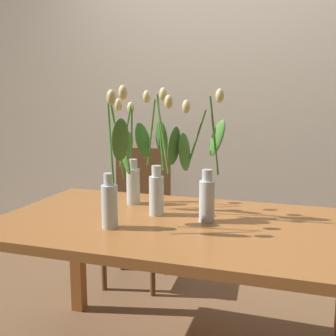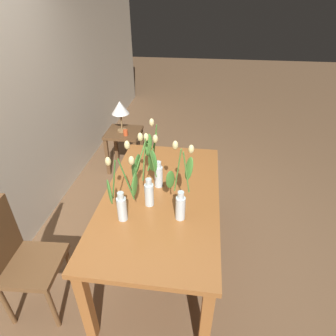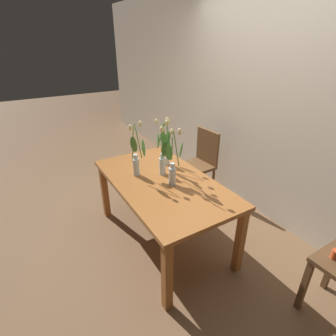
{
  "view_description": "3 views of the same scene",
  "coord_description": "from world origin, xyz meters",
  "px_view_note": "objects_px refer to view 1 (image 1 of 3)",
  "views": [
    {
      "loc": [
        0.48,
        -1.63,
        1.26
      ],
      "look_at": [
        -0.07,
        0.08,
        0.96
      ],
      "focal_mm": 43.14,
      "sensor_mm": 36.0,
      "label": 1
    },
    {
      "loc": [
        -1.72,
        -0.28,
        2.1
      ],
      "look_at": [
        0.0,
        -0.05,
        0.99
      ],
      "focal_mm": 29.99,
      "sensor_mm": 36.0,
      "label": 2
    },
    {
      "loc": [
        1.97,
        -1.12,
        2.01
      ],
      "look_at": [
        0.08,
        0.02,
        0.91
      ],
      "focal_mm": 27.78,
      "sensor_mm": 36.0,
      "label": 3
    }
  ],
  "objects_px": {
    "tulip_vase_3": "(131,170)",
    "tulip_vase_2": "(158,168)",
    "tulip_vase_0": "(205,179)",
    "dining_table": "(178,241)",
    "tulip_vase_1": "(113,183)",
    "dining_chair": "(139,207)"
  },
  "relations": [
    {
      "from": "tulip_vase_3",
      "to": "tulip_vase_2",
      "type": "bearing_deg",
      "value": -34.2
    },
    {
      "from": "tulip_vase_2",
      "to": "tulip_vase_0",
      "type": "bearing_deg",
      "value": -7.56
    },
    {
      "from": "dining_table",
      "to": "tulip_vase_2",
      "type": "relative_size",
      "value": 2.76
    },
    {
      "from": "tulip_vase_1",
      "to": "tulip_vase_3",
      "type": "distance_m",
      "value": 0.39
    },
    {
      "from": "tulip_vase_3",
      "to": "dining_chair",
      "type": "relative_size",
      "value": 0.57
    },
    {
      "from": "dining_table",
      "to": "tulip_vase_3",
      "type": "height_order",
      "value": "tulip_vase_3"
    },
    {
      "from": "tulip_vase_1",
      "to": "tulip_vase_3",
      "type": "bearing_deg",
      "value": 102.85
    },
    {
      "from": "dining_table",
      "to": "tulip_vase_0",
      "type": "bearing_deg",
      "value": 28.51
    },
    {
      "from": "tulip_vase_2",
      "to": "tulip_vase_3",
      "type": "bearing_deg",
      "value": 145.8
    },
    {
      "from": "tulip_vase_0",
      "to": "dining_chair",
      "type": "distance_m",
      "value": 1.17
    },
    {
      "from": "dining_chair",
      "to": "dining_table",
      "type": "bearing_deg",
      "value": -59.01
    },
    {
      "from": "tulip_vase_0",
      "to": "tulip_vase_2",
      "type": "distance_m",
      "value": 0.23
    },
    {
      "from": "tulip_vase_2",
      "to": "tulip_vase_3",
      "type": "relative_size",
      "value": 1.09
    },
    {
      "from": "tulip_vase_0",
      "to": "dining_chair",
      "type": "bearing_deg",
      "value": 127.28
    },
    {
      "from": "dining_table",
      "to": "tulip_vase_3",
      "type": "relative_size",
      "value": 3.01
    },
    {
      "from": "tulip_vase_1",
      "to": "tulip_vase_2",
      "type": "distance_m",
      "value": 0.28
    },
    {
      "from": "tulip_vase_3",
      "to": "dining_chair",
      "type": "xyz_separation_m",
      "value": [
        -0.24,
        0.71,
        -0.39
      ]
    },
    {
      "from": "tulip_vase_0",
      "to": "tulip_vase_1",
      "type": "distance_m",
      "value": 0.4
    },
    {
      "from": "tulip_vase_0",
      "to": "dining_chair",
      "type": "relative_size",
      "value": 0.62
    },
    {
      "from": "tulip_vase_0",
      "to": "dining_chair",
      "type": "height_order",
      "value": "tulip_vase_0"
    },
    {
      "from": "tulip_vase_1",
      "to": "tulip_vase_2",
      "type": "bearing_deg",
      "value": 68.29
    },
    {
      "from": "dining_chair",
      "to": "tulip_vase_3",
      "type": "bearing_deg",
      "value": -71.04
    }
  ]
}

